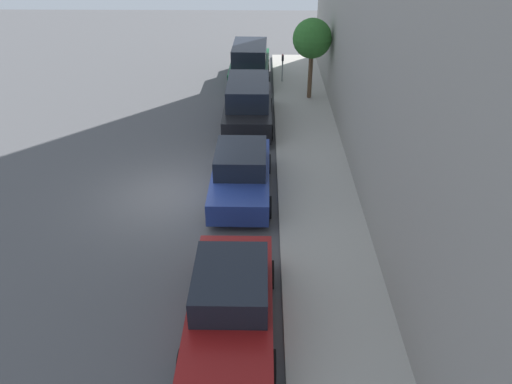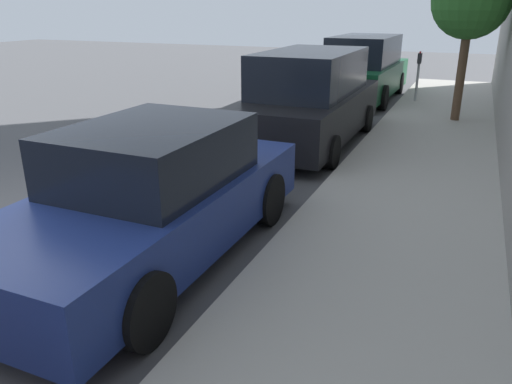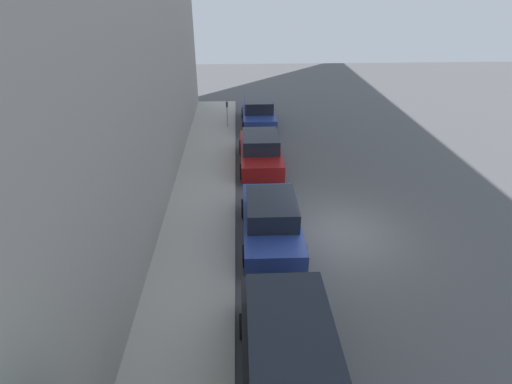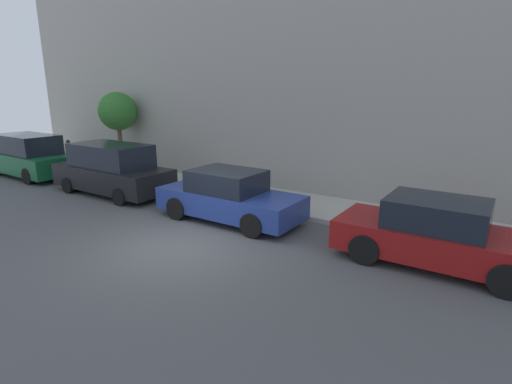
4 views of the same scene
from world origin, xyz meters
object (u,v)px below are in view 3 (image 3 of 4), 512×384
Objects in this scene: parked_sedan_nearest at (258,113)px; parked_sedan_second at (260,151)px; parking_meter_near at (227,111)px; parked_sedan_third at (271,220)px; parked_minivan_fourth at (290,361)px.

parked_sedan_nearest is 5.79m from parked_sedan_second.
parked_sedan_second is 5.42m from parking_meter_near.
parking_meter_near is at bearing -81.56° from parked_sedan_third.
parked_minivan_fourth reaches higher than parking_meter_near.
parked_sedan_second is at bearing 107.28° from parking_meter_near.
parked_sedan_second is 5.86m from parked_sedan_third.
parking_meter_near reaches higher than parked_sedan_second.
parked_minivan_fourth is at bearing 89.25° from parked_sedan_nearest.
parked_sedan_third is 3.10× the size of parking_meter_near.
parked_sedan_third is 0.92× the size of parked_minivan_fourth.
parked_sedan_nearest is 11.64m from parked_sedan_third.
parked_sedan_nearest is 17.22m from parked_minivan_fourth.
parked_minivan_fourth is 16.68m from parking_meter_near.
parked_sedan_nearest and parked_sedan_third have the same top height.
parked_sedan_second and parked_sedan_third have the same top height.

